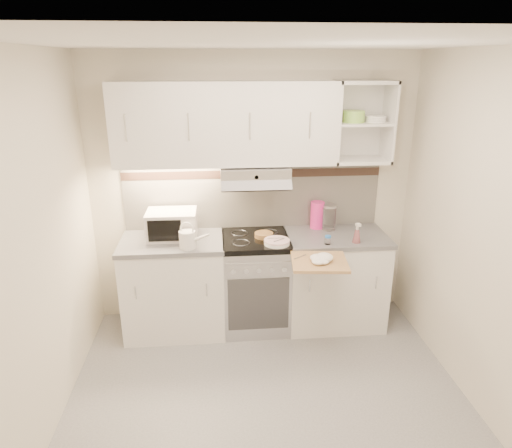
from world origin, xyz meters
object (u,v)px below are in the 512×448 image
pink_pitcher (317,215)px  spray_bottle (357,234)px  electric_range (256,282)px  microwave (172,224)px  plate_stack (277,242)px  watering_can (188,239)px  glass_jar (329,217)px  cutting_board (319,262)px

pink_pitcher → spray_bottle: (0.27, -0.40, -0.05)m
electric_range → pink_pitcher: size_ratio=3.50×
microwave → spray_bottle: (1.62, -0.27, -0.05)m
plate_stack → spray_bottle: bearing=-1.8°
plate_stack → microwave: bearing=164.9°
watering_can → spray_bottle: size_ratio=1.40×
plate_stack → pink_pitcher: bearing=41.1°
electric_range → microwave: (-0.75, 0.07, 0.57)m
electric_range → plate_stack: 0.53m
watering_can → pink_pitcher: bearing=35.1°
electric_range → watering_can: bearing=-161.6°
watering_can → glass_jar: (1.30, 0.34, 0.04)m
microwave → cutting_board: (1.22, -0.59, -0.15)m
electric_range → cutting_board: bearing=-47.8°
microwave → pink_pitcher: size_ratio=1.72×
electric_range → microwave: microwave is taller
microwave → spray_bottle: 1.64m
glass_jar → watering_can: bearing=-165.4°
plate_stack → cutting_board: (0.30, -0.34, -0.05)m
glass_jar → spray_bottle: glass_jar is taller
pink_pitcher → microwave: bearing=160.8°
watering_can → glass_jar: 1.34m
cutting_board → electric_range: bearing=138.2°
glass_jar → cutting_board: 0.72m
pink_pitcher → glass_jar: 0.12m
spray_bottle → cutting_board: spray_bottle is taller
spray_bottle → electric_range: bearing=162.9°
microwave → spray_bottle: size_ratio=2.28×
pink_pitcher → cutting_board: size_ratio=0.58×
cutting_board → pink_pitcher: bearing=85.4°
electric_range → microwave: 0.94m
watering_can → plate_stack: bearing=18.0°
electric_range → spray_bottle: spray_bottle is taller
cutting_board → microwave: bearing=160.3°
electric_range → watering_can: size_ratio=3.33×
electric_range → spray_bottle: 1.04m
plate_stack → watering_can: bearing=-178.8°
microwave → plate_stack: size_ratio=1.97×
pink_pitcher → watering_can: bearing=173.5°
watering_can → spray_bottle: (1.46, -0.01, -0.01)m
cutting_board → spray_bottle: bearing=44.4°
glass_jar → cutting_board: bearing=-109.5°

